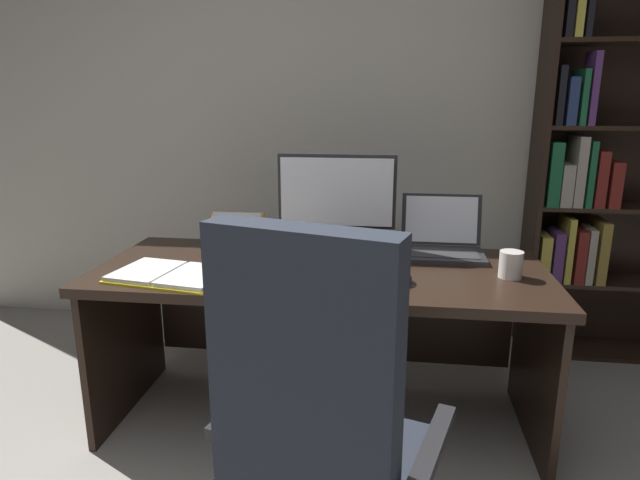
{
  "coord_description": "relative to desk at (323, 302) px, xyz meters",
  "views": [
    {
      "loc": [
        0.33,
        -0.84,
        1.4
      ],
      "look_at": [
        0.05,
        1.26,
        0.85
      ],
      "focal_mm": 30.64,
      "sensor_mm": 36.0,
      "label": 1
    }
  ],
  "objects": [
    {
      "name": "desk",
      "position": [
        0.0,
        0.0,
        0.0
      ],
      "size": [
        1.86,
        0.77,
        0.71
      ],
      "color": "black",
      "rests_on": "ground"
    },
    {
      "name": "office_chair",
      "position": [
        0.12,
        -0.96,
        -0.05
      ],
      "size": [
        0.69,
        0.61,
        1.12
      ],
      "rotation": [
        0.0,
        0.0,
        -0.28
      ],
      "color": "#232326",
      "rests_on": "ground"
    },
    {
      "name": "wall_back",
      "position": [
        -0.05,
        1.03,
        0.82
      ],
      "size": [
        5.12,
        0.12,
        2.69
      ],
      "primitive_type": "cube",
      "color": "beige",
      "rests_on": "ground"
    },
    {
      "name": "bookshelf",
      "position": [
        1.41,
        0.81,
        0.45
      ],
      "size": [
        0.99,
        0.3,
        2.09
      ],
      "color": "black",
      "rests_on": "ground"
    },
    {
      "name": "coffee_mug",
      "position": [
        0.75,
        -0.11,
        0.24
      ],
      "size": [
        0.09,
        0.09,
        0.11
      ],
      "primitive_type": "cylinder",
      "color": "silver",
      "rests_on": "desk"
    },
    {
      "name": "laptop",
      "position": [
        0.51,
        0.18,
        0.24
      ],
      "size": [
        0.36,
        0.31,
        0.25
      ],
      "color": "#232326",
      "rests_on": "desk"
    },
    {
      "name": "notepad",
      "position": [
        -0.22,
        -0.13,
        0.19
      ],
      "size": [
        0.16,
        0.22,
        0.01
      ],
      "primitive_type": "cube",
      "rotation": [
        0.0,
        0.0,
        0.04
      ],
      "color": "silver",
      "rests_on": "desk"
    },
    {
      "name": "pen",
      "position": [
        -0.2,
        -0.13,
        0.2
      ],
      "size": [
        0.14,
        0.04,
        0.01
      ],
      "primitive_type": "cylinder",
      "rotation": [
        0.0,
        1.57,
        0.21
      ],
      "color": "navy",
      "rests_on": "notepad"
    },
    {
      "name": "computer_mouse",
      "position": [
        0.34,
        -0.23,
        0.21
      ],
      "size": [
        0.06,
        0.1,
        0.04
      ],
      "primitive_type": "ellipsoid",
      "color": "#232326",
      "rests_on": "desk"
    },
    {
      "name": "monitor",
      "position": [
        0.04,
        0.18,
        0.41
      ],
      "size": [
        0.53,
        0.16,
        0.44
      ],
      "color": "#232326",
      "rests_on": "desk"
    },
    {
      "name": "keyboard",
      "position": [
        0.04,
        -0.23,
        0.2
      ],
      "size": [
        0.42,
        0.15,
        0.02
      ],
      "primitive_type": "cube",
      "color": "#232326",
      "rests_on": "desk"
    },
    {
      "name": "reading_stand_with_book",
      "position": [
        -0.47,
        0.22,
        0.25
      ],
      "size": [
        0.27,
        0.24,
        0.14
      ],
      "color": "#232326",
      "rests_on": "desk"
    },
    {
      "name": "open_binder",
      "position": [
        -0.57,
        -0.28,
        0.2
      ],
      "size": [
        0.48,
        0.36,
        0.02
      ],
      "rotation": [
        0.0,
        0.0,
        -0.16
      ],
      "color": "yellow",
      "rests_on": "desk"
    }
  ]
}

